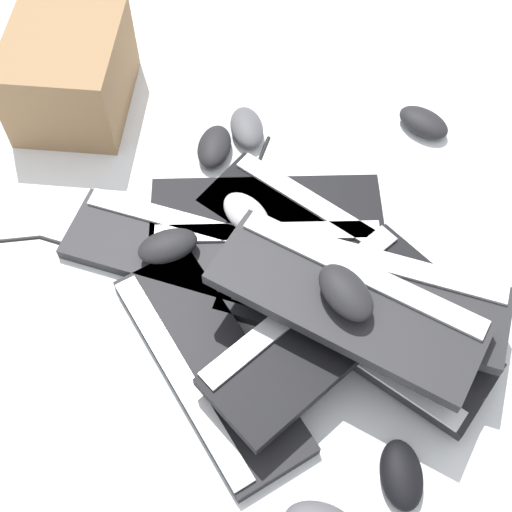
% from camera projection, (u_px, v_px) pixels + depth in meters
% --- Properties ---
extents(ground_plane, '(3.20, 3.20, 0.00)m').
position_uv_depth(ground_plane, '(286.00, 309.00, 1.27)').
color(ground_plane, silver).
extents(keyboard_0, '(0.37, 0.45, 0.03)m').
position_uv_depth(keyboard_0, '(209.00, 364.00, 1.20)').
color(keyboard_0, black).
rests_on(keyboard_0, ground).
extents(keyboard_1, '(0.22, 0.46, 0.03)m').
position_uv_depth(keyboard_1, '(345.00, 306.00, 1.25)').
color(keyboard_1, black).
rests_on(keyboard_1, ground).
extents(keyboard_2, '(0.24, 0.46, 0.03)m').
position_uv_depth(keyboard_2, '(312.00, 235.00, 1.33)').
color(keyboard_2, black).
rests_on(keyboard_2, ground).
extents(keyboard_3, '(0.33, 0.46, 0.03)m').
position_uv_depth(keyboard_3, '(266.00, 213.00, 1.36)').
color(keyboard_3, black).
rests_on(keyboard_3, ground).
extents(keyboard_4, '(0.21, 0.46, 0.03)m').
position_uv_depth(keyboard_4, '(184.00, 251.00, 1.31)').
color(keyboard_4, '#232326').
rests_on(keyboard_4, ground).
extents(keyboard_5, '(0.24, 0.46, 0.03)m').
position_uv_depth(keyboard_5, '(366.00, 328.00, 1.20)').
color(keyboard_5, black).
rests_on(keyboard_5, keyboard_1).
extents(keyboard_6, '(0.46, 0.31, 0.03)m').
position_uv_depth(keyboard_6, '(325.00, 329.00, 1.17)').
color(keyboard_6, black).
rests_on(keyboard_6, keyboard_5).
extents(keyboard_7, '(0.21, 0.46, 0.03)m').
position_uv_depth(keyboard_7, '(373.00, 292.00, 1.17)').
color(keyboard_7, '#232326').
rests_on(keyboard_7, keyboard_6).
extents(keyboard_8, '(0.18, 0.45, 0.03)m').
position_uv_depth(keyboard_8, '(346.00, 302.00, 1.12)').
color(keyboard_8, '#232326').
rests_on(keyboard_8, keyboard_7).
extents(mouse_0, '(0.13, 0.11, 0.04)m').
position_uv_depth(mouse_0, '(401.00, 475.00, 1.10)').
color(mouse_0, black).
rests_on(mouse_0, ground).
extents(mouse_1, '(0.11, 0.13, 0.04)m').
position_uv_depth(mouse_1, '(246.00, 214.00, 1.31)').
color(mouse_1, '#B7B7BC').
rests_on(mouse_1, keyboard_3).
extents(mouse_2, '(0.13, 0.12, 0.04)m').
position_uv_depth(mouse_2, '(167.00, 246.00, 1.28)').
color(mouse_2, black).
rests_on(mouse_2, keyboard_4).
extents(mouse_3, '(0.13, 0.12, 0.04)m').
position_uv_depth(mouse_3, '(247.00, 128.00, 1.46)').
color(mouse_3, '#4C4C51').
rests_on(mouse_3, ground).
extents(mouse_4, '(0.11, 0.13, 0.04)m').
position_uv_depth(mouse_4, '(346.00, 292.00, 1.09)').
color(mouse_4, black).
rests_on(mouse_4, keyboard_8).
extents(mouse_5, '(0.12, 0.09, 0.04)m').
position_uv_depth(mouse_5, '(214.00, 147.00, 1.44)').
color(mouse_5, black).
rests_on(mouse_5, ground).
extents(mouse_6, '(0.09, 0.12, 0.04)m').
position_uv_depth(mouse_6, '(424.00, 122.00, 1.47)').
color(mouse_6, black).
rests_on(mouse_6, ground).
extents(cable_0, '(0.47, 0.39, 0.01)m').
position_uv_depth(cable_0, '(153.00, 223.00, 1.36)').
color(cable_0, black).
rests_on(cable_0, ground).
extents(cardboard_box, '(0.32, 0.30, 0.18)m').
position_uv_depth(cardboard_box, '(69.00, 72.00, 1.44)').
color(cardboard_box, olive).
rests_on(cardboard_box, ground).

